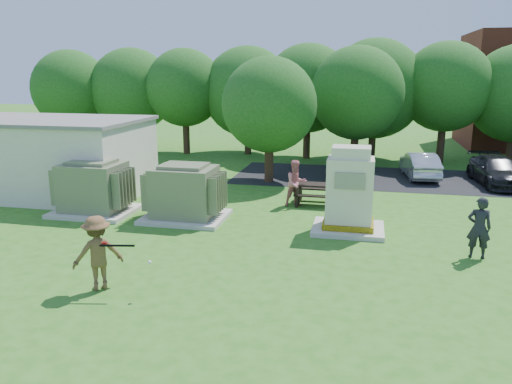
% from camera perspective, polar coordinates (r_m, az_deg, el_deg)
% --- Properties ---
extents(ground, '(120.00, 120.00, 0.00)m').
position_cam_1_polar(ground, '(13.94, -3.60, -9.04)').
color(ground, '#2D6619').
rests_on(ground, ground).
extents(service_building, '(10.00, 5.00, 3.20)m').
position_cam_1_polar(service_building, '(24.53, -24.35, 3.63)').
color(service_building, beige).
rests_on(service_building, ground).
extents(service_building_roof, '(10.20, 5.20, 0.15)m').
position_cam_1_polar(service_building_roof, '(24.33, -24.74, 7.51)').
color(service_building_roof, slate).
rests_on(service_building_roof, service_building).
extents(parking_strip, '(20.00, 6.00, 0.01)m').
position_cam_1_polar(parking_strip, '(26.61, 19.52, 1.26)').
color(parking_strip, '#232326').
rests_on(parking_strip, ground).
extents(transformer_left, '(3.00, 2.40, 2.07)m').
position_cam_1_polar(transformer_left, '(20.13, -18.06, 0.37)').
color(transformer_left, beige).
rests_on(transformer_left, ground).
extents(transformer_right, '(3.00, 2.40, 2.07)m').
position_cam_1_polar(transformer_right, '(18.55, -8.14, -0.19)').
color(transformer_right, beige).
rests_on(transformer_right, ground).
extents(generator_cabinet, '(2.41, 1.97, 2.94)m').
position_cam_1_polar(generator_cabinet, '(17.18, 10.64, -0.32)').
color(generator_cabinet, beige).
rests_on(generator_cabinet, ground).
extents(picnic_table, '(2.02, 1.51, 0.86)m').
position_cam_1_polar(picnic_table, '(20.65, 7.34, 0.04)').
color(picnic_table, black).
rests_on(picnic_table, ground).
extents(batter, '(1.42, 1.31, 1.91)m').
position_cam_1_polar(batter, '(13.15, -17.64, -6.65)').
color(batter, brown).
rests_on(batter, ground).
extents(person_by_generator, '(0.70, 0.49, 1.85)m').
position_cam_1_polar(person_by_generator, '(15.96, 24.14, -3.75)').
color(person_by_generator, black).
rests_on(person_by_generator, ground).
extents(person_at_picnic, '(1.16, 1.10, 1.88)m').
position_cam_1_polar(person_at_picnic, '(20.25, 4.59, 1.01)').
color(person_at_picnic, '#C6696F').
rests_on(person_at_picnic, ground).
extents(car_white, '(1.93, 3.82, 1.25)m').
position_cam_1_polar(car_white, '(25.78, 9.74, 2.89)').
color(car_white, silver).
rests_on(car_white, ground).
extents(car_silver_a, '(1.85, 4.12, 1.31)m').
position_cam_1_polar(car_silver_a, '(26.97, 18.20, 2.94)').
color(car_silver_a, '#B5B5BA').
rests_on(car_silver_a, ground).
extents(car_dark, '(2.31, 4.76, 1.33)m').
position_cam_1_polar(car_dark, '(26.74, 25.81, 2.19)').
color(car_dark, black).
rests_on(car_dark, ground).
extents(batting_equipment, '(1.42, 0.23, 0.44)m').
position_cam_1_polar(batting_equipment, '(12.63, -15.34, -6.18)').
color(batting_equipment, black).
rests_on(batting_equipment, ground).
extents(tree_row, '(41.30, 13.30, 7.30)m').
position_cam_1_polar(tree_row, '(30.92, 9.18, 11.28)').
color(tree_row, '#47301E').
rests_on(tree_row, ground).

